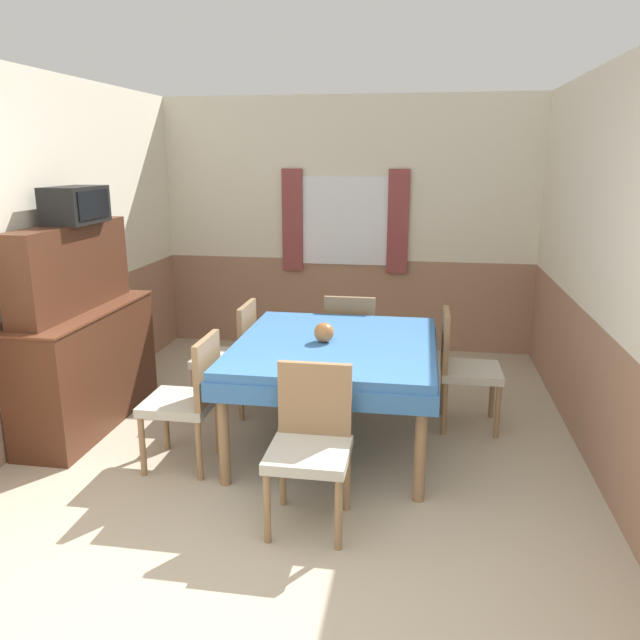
{
  "coord_description": "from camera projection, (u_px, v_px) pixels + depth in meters",
  "views": [
    {
      "loc": [
        0.78,
        -2.09,
        2.0
      ],
      "look_at": [
        0.11,
        1.99,
        0.91
      ],
      "focal_mm": 35.0,
      "sensor_mm": 36.0,
      "label": 1
    }
  ],
  "objects": [
    {
      "name": "wall_back",
      "position": [
        347.0,
        226.0,
        6.49
      ],
      "size": [
        4.26,
        0.1,
        2.6
      ],
      "color": "silver",
      "rests_on": "ground_plane"
    },
    {
      "name": "wall_left",
      "position": [
        54.0,
        253.0,
        4.69
      ],
      "size": [
        0.05,
        4.77,
        2.6
      ],
      "color": "silver",
      "rests_on": "ground_plane"
    },
    {
      "name": "wall_right",
      "position": [
        603.0,
        267.0,
        4.08
      ],
      "size": [
        0.05,
        4.77,
        2.6
      ],
      "color": "silver",
      "rests_on": "ground_plane"
    },
    {
      "name": "dining_table",
      "position": [
        335.0,
        356.0,
        4.33
      ],
      "size": [
        1.39,
        1.56,
        0.76
      ],
      "color": "#386BA8",
      "rests_on": "ground_plane"
    },
    {
      "name": "chair_left_far",
      "position": [
        232.0,
        353.0,
        4.96
      ],
      "size": [
        0.44,
        0.44,
        0.89
      ],
      "rotation": [
        0.0,
        0.0,
        1.57
      ],
      "color": "#93704C",
      "rests_on": "ground_plane"
    },
    {
      "name": "chair_left_near",
      "position": [
        189.0,
        396.0,
        4.06
      ],
      "size": [
        0.44,
        0.44,
        0.89
      ],
      "rotation": [
        0.0,
        0.0,
        1.57
      ],
      "color": "#93704C",
      "rests_on": "ground_plane"
    },
    {
      "name": "chair_head_window",
      "position": [
        351.0,
        340.0,
        5.31
      ],
      "size": [
        0.44,
        0.44,
        0.89
      ],
      "color": "#93704C",
      "rests_on": "ground_plane"
    },
    {
      "name": "chair_right_far",
      "position": [
        462.0,
        364.0,
        4.68
      ],
      "size": [
        0.44,
        0.44,
        0.89
      ],
      "rotation": [
        0.0,
        0.0,
        4.71
      ],
      "color": "#93704C",
      "rests_on": "ground_plane"
    },
    {
      "name": "chair_head_near",
      "position": [
        311.0,
        440.0,
        3.43
      ],
      "size": [
        0.44,
        0.44,
        0.89
      ],
      "rotation": [
        0.0,
        0.0,
        3.14
      ],
      "color": "#93704C",
      "rests_on": "ground_plane"
    },
    {
      "name": "sideboard",
      "position": [
        83.0,
        342.0,
        4.68
      ],
      "size": [
        0.46,
        1.46,
        1.53
      ],
      "color": "#4C2819",
      "rests_on": "ground_plane"
    },
    {
      "name": "tv",
      "position": [
        76.0,
        205.0,
        4.49
      ],
      "size": [
        0.29,
        0.51,
        0.26
      ],
      "color": "black",
      "rests_on": "sideboard"
    },
    {
      "name": "vase",
      "position": [
        324.0,
        332.0,
        4.27
      ],
      "size": [
        0.14,
        0.14,
        0.14
      ],
      "color": "#B26B38",
      "rests_on": "dining_table"
    }
  ]
}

